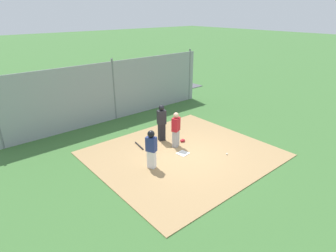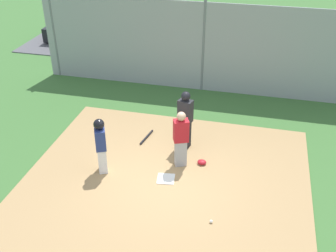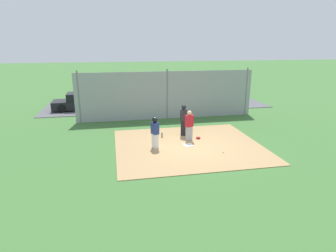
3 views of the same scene
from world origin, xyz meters
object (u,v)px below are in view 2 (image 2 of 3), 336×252
(catcher, at_px, (181,138))
(baseball_bat, at_px, (147,137))
(catcher_mask, at_px, (202,162))
(parked_car_blue, at_px, (284,38))
(parked_car_silver, at_px, (159,29))
(parked_car_dark, at_px, (92,30))
(baseball, at_px, (211,221))
(umpire, at_px, (185,119))
(home_plate, at_px, (166,179))
(runner, at_px, (101,143))

(catcher, distance_m, baseball_bat, 1.83)
(catcher_mask, relative_size, parked_car_blue, 0.06)
(parked_car_blue, distance_m, parked_car_silver, 5.80)
(catcher_mask, height_order, parked_car_dark, parked_car_dark)
(baseball_bat, distance_m, baseball, 3.86)
(umpire, xyz_separation_m, parked_car_dark, (6.12, -7.85, -0.33))
(home_plate, bearing_deg, runner, 1.32)
(baseball_bat, height_order, baseball, baseball)
(baseball_bat, relative_size, parked_car_silver, 0.19)
(parked_car_silver, relative_size, parked_car_dark, 1.01)
(parked_car_dark, bearing_deg, baseball_bat, 120.60)
(parked_car_silver, bearing_deg, runner, -87.97)
(umpire, relative_size, runner, 1.11)
(baseball, bearing_deg, parked_car_silver, -69.93)
(catcher, distance_m, catcher_mask, 0.97)
(catcher_mask, bearing_deg, catcher, 14.98)
(baseball_bat, bearing_deg, parked_car_dark, -137.28)
(parked_car_blue, height_order, parked_car_dark, same)
(catcher, distance_m, umpire, 0.91)
(parked_car_silver, distance_m, parked_car_dark, 3.20)
(home_plate, distance_m, parked_car_dark, 11.21)
(baseball, bearing_deg, home_plate, -43.26)
(parked_car_dark, bearing_deg, parked_car_silver, -167.37)
(parked_car_blue, bearing_deg, baseball_bat, 63.42)
(catcher, xyz_separation_m, baseball_bat, (1.26, -1.05, -0.80))
(runner, distance_m, baseball, 3.39)
(runner, height_order, parked_car_dark, runner)
(runner, distance_m, parked_car_blue, 11.40)
(home_plate, height_order, catcher, catcher)
(catcher, height_order, parked_car_dark, catcher)
(baseball, bearing_deg, catcher, -60.44)
(baseball_bat, xyz_separation_m, parked_car_silver, (1.84, -8.52, 0.55))
(umpire, height_order, parked_car_blue, umpire)
(runner, height_order, baseball, runner)
(umpire, bearing_deg, home_plate, 11.24)
(runner, bearing_deg, parked_car_dark, 89.86)
(umpire, distance_m, parked_car_blue, 9.19)
(baseball, xyz_separation_m, parked_car_silver, (4.22, -11.56, 0.55))
(baseball_bat, bearing_deg, home_plate, 40.29)
(home_plate, relative_size, runner, 0.28)
(parked_car_blue, xyz_separation_m, parked_car_dark, (8.89, 0.91, 0.00))
(catcher_mask, xyz_separation_m, parked_car_silver, (3.66, -9.42, 0.52))
(catcher, height_order, catcher_mask, catcher)
(home_plate, xyz_separation_m, runner, (1.69, 0.04, 0.87))
(parked_car_silver, bearing_deg, umpire, -75.25)
(baseball, height_order, parked_car_silver, parked_car_silver)
(runner, distance_m, parked_car_silver, 10.39)
(catcher, height_order, runner, catcher)
(catcher_mask, relative_size, parked_car_silver, 0.06)
(home_plate, bearing_deg, catcher_mask, -132.38)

